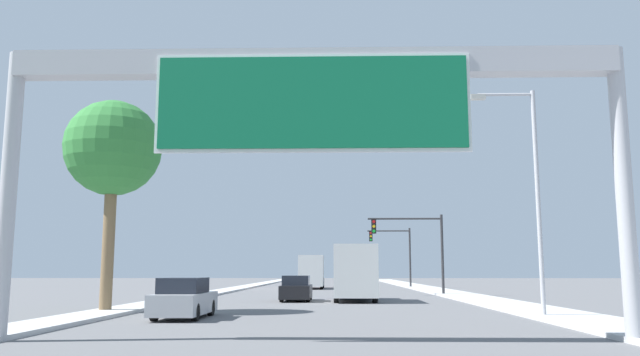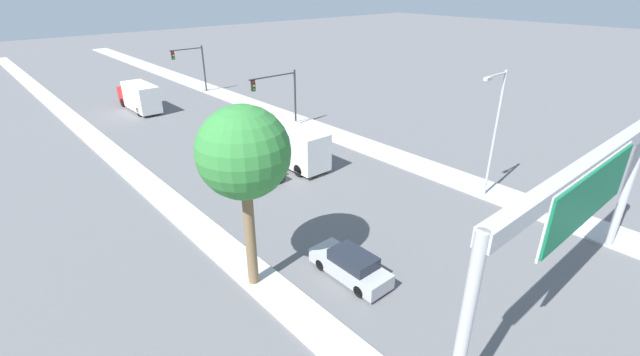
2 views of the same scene
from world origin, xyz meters
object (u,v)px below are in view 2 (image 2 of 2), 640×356
(car_far_left, at_px, (259,168))
(truck_box_primary, at_px, (139,97))
(truck_box_secondary, at_px, (294,147))
(traffic_light_near_intersection, at_px, (280,90))
(car_mid_center, at_px, (351,265))
(palm_tree_background, at_px, (244,154))
(sign_gantry, at_px, (585,192))
(traffic_light_mid_block, at_px, (193,62))
(street_lamp_right, at_px, (494,127))

(car_far_left, distance_m, truck_box_primary, 25.13)
(truck_box_secondary, height_order, traffic_light_near_intersection, traffic_light_near_intersection)
(truck_box_primary, bearing_deg, car_mid_center, -95.15)
(car_mid_center, xyz_separation_m, palm_tree_background, (-4.12, 2.89, 6.46))
(sign_gantry, distance_m, traffic_light_mid_block, 50.65)
(truck_box_primary, xyz_separation_m, truck_box_secondary, (3.50, -25.14, 0.01))
(sign_gantry, height_order, truck_box_secondary, sign_gantry)
(car_far_left, relative_size, palm_tree_background, 0.48)
(sign_gantry, relative_size, street_lamp_right, 1.87)
(truck_box_primary, relative_size, truck_box_secondary, 1.15)
(truck_box_primary, distance_m, palm_tree_background, 37.12)
(traffic_light_near_intersection, bearing_deg, truck_box_primary, 116.63)
(car_far_left, bearing_deg, street_lamp_right, -53.29)
(traffic_light_near_intersection, distance_m, palm_tree_background, 25.17)
(car_mid_center, xyz_separation_m, street_lamp_right, (13.54, 0.22, 4.57))
(traffic_light_mid_block, bearing_deg, sign_gantry, -98.02)
(traffic_light_mid_block, bearing_deg, street_lamp_right, -88.31)
(car_mid_center, xyz_separation_m, truck_box_secondary, (7.00, 13.65, 0.95))
(traffic_light_mid_block, distance_m, palm_tree_background, 42.57)
(truck_box_primary, height_order, traffic_light_mid_block, traffic_light_mid_block)
(traffic_light_mid_block, xyz_separation_m, street_lamp_right, (1.23, -41.83, 1.06))
(palm_tree_background, bearing_deg, truck_box_secondary, 44.06)
(car_far_left, distance_m, traffic_light_mid_block, 29.91)
(sign_gantry, relative_size, truck_box_secondary, 2.37)
(car_far_left, distance_m, truck_box_secondary, 3.63)
(sign_gantry, bearing_deg, truck_box_secondary, 85.39)
(truck_box_secondary, bearing_deg, traffic_light_near_intersection, 59.74)
(traffic_light_mid_block, relative_size, street_lamp_right, 0.70)
(traffic_light_near_intersection, relative_size, traffic_light_mid_block, 0.95)
(traffic_light_mid_block, relative_size, palm_tree_background, 0.67)
(truck_box_primary, height_order, traffic_light_near_intersection, traffic_light_near_intersection)
(traffic_light_near_intersection, height_order, traffic_light_mid_block, traffic_light_mid_block)
(car_far_left, relative_size, truck_box_primary, 0.56)
(truck_box_primary, distance_m, traffic_light_near_intersection, 18.89)
(truck_box_primary, bearing_deg, sign_gantry, -87.86)
(truck_box_primary, height_order, truck_box_secondary, truck_box_secondary)
(palm_tree_background, bearing_deg, car_mid_center, -34.99)
(palm_tree_background, bearing_deg, street_lamp_right, -8.60)
(street_lamp_right, bearing_deg, truck_box_primary, 104.59)
(car_mid_center, bearing_deg, truck_box_secondary, 62.86)
(traffic_light_mid_block, bearing_deg, car_far_left, -107.26)
(truck_box_primary, height_order, street_lamp_right, street_lamp_right)
(sign_gantry, height_order, truck_box_primary, sign_gantry)
(sign_gantry, xyz_separation_m, traffic_light_near_intersection, (6.65, 30.11, -2.24))
(street_lamp_right, bearing_deg, palm_tree_background, 171.40)
(sign_gantry, distance_m, truck_box_primary, 47.12)
(truck_box_primary, bearing_deg, street_lamp_right, -75.41)
(palm_tree_background, height_order, street_lamp_right, palm_tree_background)
(palm_tree_background, bearing_deg, traffic_light_near_intersection, 50.10)
(traffic_light_near_intersection, xyz_separation_m, street_lamp_right, (1.65, -21.83, 1.20))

